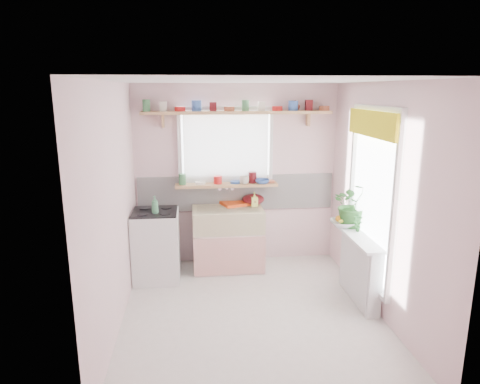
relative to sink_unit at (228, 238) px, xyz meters
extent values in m
plane|color=silver|center=(0.15, -1.29, -0.43)|extent=(3.20, 3.20, 0.00)
plane|color=white|center=(0.15, -1.29, 2.07)|extent=(3.20, 3.20, 0.00)
plane|color=silver|center=(0.15, 0.31, 0.82)|extent=(2.80, 0.00, 2.80)
plane|color=silver|center=(0.15, -2.89, 0.82)|extent=(2.80, 0.00, 2.80)
plane|color=silver|center=(-1.25, -1.29, 0.82)|extent=(0.00, 3.20, 3.20)
plane|color=silver|center=(1.55, -1.29, 0.82)|extent=(0.00, 3.20, 3.20)
cube|color=white|center=(0.15, 0.29, 0.57)|extent=(2.74, 0.03, 0.50)
cube|color=pink|center=(0.15, 0.29, 0.37)|extent=(2.74, 0.02, 0.12)
cube|color=white|center=(0.00, 0.30, 1.22)|extent=(1.20, 0.01, 1.00)
cube|color=white|center=(0.00, 0.24, 1.22)|extent=(1.15, 0.02, 0.95)
cube|color=white|center=(1.54, -1.09, 0.82)|extent=(0.01, 1.10, 1.90)
cube|color=yellow|center=(1.46, -1.09, 1.63)|extent=(0.03, 1.20, 0.28)
cube|color=white|center=(0.00, 0.01, -0.16)|extent=(0.85, 0.55, 0.55)
cube|color=#D1493D|center=(0.00, -0.27, -0.16)|extent=(0.95, 0.02, 0.53)
cube|color=beige|center=(0.00, 0.01, 0.27)|extent=(0.95, 0.55, 0.30)
cylinder|color=silver|center=(0.00, 0.26, 0.67)|extent=(0.03, 0.22, 0.03)
cube|color=white|center=(-0.95, -0.24, 0.02)|extent=(0.58, 0.58, 0.90)
cube|color=black|center=(-0.95, -0.24, 0.47)|extent=(0.56, 0.56, 0.02)
cylinder|color=black|center=(-1.09, -0.38, 0.49)|extent=(0.14, 0.14, 0.01)
cylinder|color=black|center=(-0.81, -0.38, 0.49)|extent=(0.14, 0.14, 0.01)
cylinder|color=black|center=(-1.09, -0.10, 0.49)|extent=(0.14, 0.14, 0.01)
cylinder|color=black|center=(-0.81, -0.10, 0.49)|extent=(0.14, 0.14, 0.01)
cube|color=white|center=(1.45, -1.09, -0.06)|extent=(0.15, 0.90, 0.75)
cube|color=white|center=(1.42, -1.09, 0.33)|extent=(0.22, 0.95, 0.03)
cube|color=tan|center=(0.00, 0.19, 0.71)|extent=(1.40, 0.22, 0.04)
cube|color=tan|center=(0.15, 0.18, 1.69)|extent=(2.52, 0.24, 0.04)
cylinder|color=#3F7F4C|center=(-1.03, 0.18, 1.77)|extent=(0.11, 0.11, 0.12)
cylinder|color=silver|center=(-0.82, 0.18, 1.77)|extent=(0.11, 0.11, 0.12)
cylinder|color=red|center=(-0.60, 0.18, 1.74)|extent=(0.11, 0.11, 0.06)
cylinder|color=#3359A5|center=(-0.39, 0.18, 1.77)|extent=(0.11, 0.11, 0.12)
cylinder|color=#590F14|center=(-0.17, 0.18, 1.77)|extent=(0.11, 0.11, 0.12)
cylinder|color=#A55133|center=(0.04, 0.18, 1.74)|extent=(0.11, 0.11, 0.06)
cylinder|color=#3F7F4C|center=(0.26, 0.18, 1.77)|extent=(0.11, 0.11, 0.12)
cylinder|color=silver|center=(0.47, 0.18, 1.77)|extent=(0.11, 0.11, 0.12)
cylinder|color=red|center=(0.69, 0.18, 1.74)|extent=(0.11, 0.11, 0.06)
cylinder|color=#3359A5|center=(0.90, 0.18, 1.77)|extent=(0.11, 0.11, 0.12)
cylinder|color=#590F14|center=(1.12, 0.18, 1.77)|extent=(0.11, 0.11, 0.12)
cylinder|color=#A55133|center=(1.33, 0.18, 1.74)|extent=(0.11, 0.11, 0.06)
cylinder|color=#3F7F4C|center=(-0.62, 0.19, 0.79)|extent=(0.11, 0.11, 0.12)
cylinder|color=silver|center=(-0.37, 0.19, 0.79)|extent=(0.11, 0.11, 0.12)
cylinder|color=red|center=(-0.12, 0.19, 0.76)|extent=(0.11, 0.11, 0.06)
cylinder|color=#3359A5|center=(0.12, 0.19, 0.79)|extent=(0.11, 0.11, 0.12)
cylinder|color=#590F14|center=(0.37, 0.19, 0.79)|extent=(0.11, 0.11, 0.12)
cylinder|color=#A55133|center=(0.62, 0.19, 0.76)|extent=(0.11, 0.11, 0.06)
cube|color=#F74E16|center=(0.14, 0.21, 0.44)|extent=(0.47, 0.41, 0.04)
ellipsoid|color=#580F14|center=(0.37, 0.21, 0.49)|extent=(0.37, 0.37, 0.14)
imported|color=#2C6227|center=(1.48, -0.69, 0.62)|extent=(0.55, 0.49, 0.56)
imported|color=silver|center=(1.36, -0.69, 0.38)|extent=(0.36, 0.36, 0.08)
imported|color=#28652A|center=(1.47, -0.89, 0.45)|extent=(0.13, 0.11, 0.21)
imported|color=#CCD25D|center=(0.37, 0.10, 0.52)|extent=(0.09, 0.09, 0.20)
imported|color=beige|center=(0.24, 0.13, 0.78)|extent=(0.18, 0.18, 0.11)
imported|color=#30549C|center=(0.49, 0.13, 0.76)|extent=(0.20, 0.20, 0.06)
imported|color=brown|center=(0.94, 0.24, 1.78)|extent=(0.14, 0.14, 0.14)
imported|color=#468D5F|center=(-0.93, -0.33, 0.59)|extent=(0.11, 0.11, 0.22)
sphere|color=orange|center=(1.36, -0.69, 0.44)|extent=(0.08, 0.08, 0.08)
sphere|color=orange|center=(1.42, -0.66, 0.44)|extent=(0.08, 0.08, 0.08)
sphere|color=orange|center=(1.31, -0.67, 0.44)|extent=(0.08, 0.08, 0.08)
cylinder|color=yellow|center=(1.38, -0.74, 0.45)|extent=(0.18, 0.04, 0.10)
camera|label=1|loc=(-0.45, -5.53, 1.98)|focal=32.00mm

